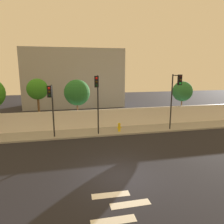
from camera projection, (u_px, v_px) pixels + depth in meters
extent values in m
plane|color=black|center=(121.00, 177.00, 11.54)|extent=(80.00, 80.00, 0.00)
cube|color=#949494|center=(98.00, 132.00, 19.36)|extent=(36.00, 2.40, 0.15)
cube|color=silver|center=(96.00, 119.00, 20.40)|extent=(36.00, 0.18, 1.80)
cube|color=silver|center=(114.00, 221.00, 8.19)|extent=(1.81, 0.47, 0.01)
cube|color=silver|center=(130.00, 204.00, 9.21)|extent=(1.80, 0.45, 0.01)
cube|color=silver|center=(111.00, 195.00, 9.87)|extent=(1.82, 0.51, 0.01)
cylinder|color=black|center=(171.00, 102.00, 19.67)|extent=(0.12, 0.12, 5.18)
cylinder|color=black|center=(176.00, 75.00, 18.59)|extent=(0.10, 1.22, 0.08)
cube|color=black|center=(180.00, 80.00, 18.08)|extent=(0.34, 0.20, 0.90)
sphere|color=black|center=(181.00, 77.00, 17.91)|extent=(0.18, 0.18, 0.18)
sphere|color=#33260A|center=(181.00, 80.00, 17.97)|extent=(0.18, 0.18, 0.18)
sphere|color=#19F24C|center=(180.00, 83.00, 18.02)|extent=(0.18, 0.18, 0.18)
cylinder|color=black|center=(98.00, 105.00, 18.20)|extent=(0.12, 0.12, 5.13)
cylinder|color=black|center=(97.00, 77.00, 17.04)|extent=(0.36, 1.33, 0.08)
cube|color=black|center=(97.00, 82.00, 16.45)|extent=(0.37, 0.27, 0.90)
sphere|color=red|center=(96.00, 78.00, 16.28)|extent=(0.18, 0.18, 0.18)
sphere|color=#33260A|center=(97.00, 82.00, 16.33)|extent=(0.18, 0.18, 0.18)
sphere|color=black|center=(97.00, 85.00, 16.39)|extent=(0.18, 0.18, 0.18)
cylinder|color=black|center=(53.00, 111.00, 17.46)|extent=(0.12, 0.12, 4.40)
cylinder|color=black|center=(50.00, 86.00, 16.53)|extent=(0.20, 1.04, 0.08)
cube|color=black|center=(49.00, 92.00, 16.10)|extent=(0.36, 0.24, 0.90)
sphere|color=red|center=(49.00, 88.00, 15.93)|extent=(0.18, 0.18, 0.18)
sphere|color=#33260A|center=(49.00, 92.00, 15.99)|extent=(0.18, 0.18, 0.18)
sphere|color=black|center=(49.00, 96.00, 16.04)|extent=(0.18, 0.18, 0.18)
cylinder|color=gold|center=(119.00, 128.00, 19.31)|extent=(0.24, 0.24, 0.64)
sphere|color=gold|center=(119.00, 124.00, 19.23)|extent=(0.26, 0.26, 0.26)
cylinder|color=gold|center=(117.00, 128.00, 19.26)|extent=(0.10, 0.09, 0.09)
cylinder|color=gold|center=(121.00, 127.00, 19.34)|extent=(0.10, 0.09, 0.09)
cylinder|color=brown|center=(39.00, 112.00, 20.48)|extent=(0.22, 0.22, 3.36)
sphere|color=#328021|center=(37.00, 89.00, 20.03)|extent=(2.01, 2.01, 2.01)
cylinder|color=brown|center=(78.00, 113.00, 21.33)|extent=(0.17, 0.17, 2.78)
sphere|color=#256D31|center=(77.00, 92.00, 20.91)|extent=(2.58, 2.58, 2.58)
cylinder|color=brown|center=(181.00, 109.00, 23.82)|extent=(0.14, 0.14, 2.73)
sphere|color=#286F37|center=(182.00, 91.00, 23.42)|extent=(2.23, 2.23, 2.23)
cube|color=#9B9B9B|center=(74.00, 78.00, 32.82)|extent=(14.84, 6.00, 8.73)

